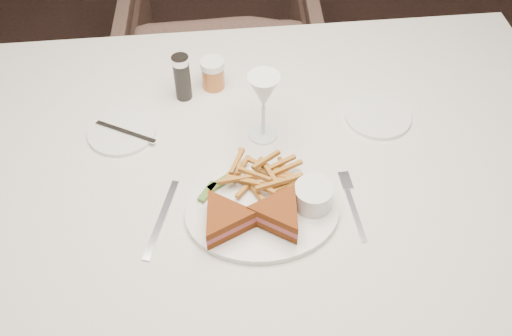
{
  "coord_description": "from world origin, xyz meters",
  "views": [
    {
      "loc": [
        0.25,
        -1.0,
        1.7
      ],
      "look_at": [
        0.34,
        -0.21,
        0.8
      ],
      "focal_mm": 40.0,
      "sensor_mm": 36.0,
      "label": 1
    }
  ],
  "objects": [
    {
      "name": "table_setting",
      "position": [
        0.34,
        -0.21,
        0.79
      ],
      "size": [
        0.77,
        0.64,
        0.18
      ],
      "color": "white",
      "rests_on": "table"
    },
    {
      "name": "table",
      "position": [
        0.34,
        -0.16,
        0.38
      ],
      "size": [
        1.58,
        1.05,
        0.75
      ],
      "primitive_type": "cube",
      "rotation": [
        0.0,
        0.0,
        -0.0
      ],
      "color": "silver",
      "rests_on": "ground"
    },
    {
      "name": "ground",
      "position": [
        0.0,
        0.0,
        0.0
      ],
      "size": [
        5.0,
        5.0,
        0.0
      ],
      "primitive_type": "plane",
      "color": "black",
      "rests_on": "ground"
    },
    {
      "name": "chair_far",
      "position": [
        0.31,
        0.8,
        0.36
      ],
      "size": [
        0.73,
        0.69,
        0.71
      ],
      "primitive_type": "imported",
      "rotation": [
        0.0,
        0.0,
        3.09
      ],
      "color": "#4B352E",
      "rests_on": "ground"
    }
  ]
}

